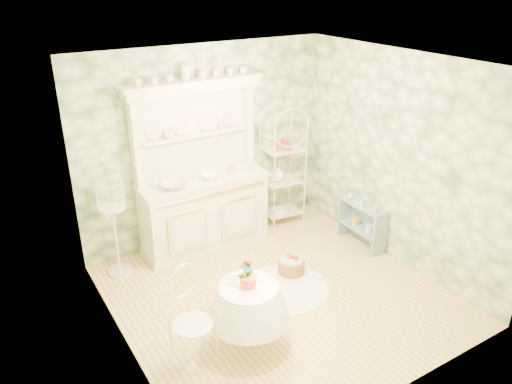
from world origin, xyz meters
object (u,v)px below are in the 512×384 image
round_table (249,313)px  cafe_chair (193,328)px  kitchen_dresser (202,169)px  bakers_rack (283,165)px  birdcage_stand (114,225)px  floor_basket (291,266)px  side_shelf (362,224)px

round_table → cafe_chair: bearing=172.8°
kitchen_dresser → bakers_rack: size_ratio=1.25×
kitchen_dresser → birdcage_stand: 1.33m
cafe_chair → floor_basket: (1.72, 0.79, -0.30)m
birdcage_stand → floor_basket: bearing=-31.9°
round_table → birdcage_stand: size_ratio=0.58×
round_table → cafe_chair: 0.58m
birdcage_stand → side_shelf: bearing=-19.0°
cafe_chair → birdcage_stand: size_ratio=0.59×
kitchen_dresser → bakers_rack: kitchen_dresser is taller
bakers_rack → floor_basket: (-0.72, -1.27, -0.82)m
birdcage_stand → floor_basket: (1.85, -1.16, -0.58)m
cafe_chair → floor_basket: bearing=6.4°
cafe_chair → birdcage_stand: 1.97m
kitchen_dresser → birdcage_stand: (-1.25, -0.06, -0.47)m
bakers_rack → cafe_chair: bakers_rack is taller
bakers_rack → side_shelf: bakers_rack is taller
cafe_chair → kitchen_dresser: bearing=42.7°
floor_basket → cafe_chair: bearing=-155.4°
side_shelf → birdcage_stand: (-3.11, 1.07, 0.36)m
kitchen_dresser → birdcage_stand: size_ratio=1.69×
round_table → cafe_chair: size_ratio=0.98×
bakers_rack → round_table: size_ratio=2.33×
round_table → floor_basket: 1.46m
side_shelf → bakers_rack: bearing=110.9°
kitchen_dresser → side_shelf: size_ratio=3.07×
bakers_rack → birdcage_stand: bearing=-172.5°
bakers_rack → cafe_chair: (-2.44, -2.06, -0.51)m
kitchen_dresser → cafe_chair: size_ratio=2.86×
round_table → cafe_chair: cafe_chair is taller
kitchen_dresser → floor_basket: (0.61, -1.21, -1.05)m
round_table → floor_basket: size_ratio=2.63×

